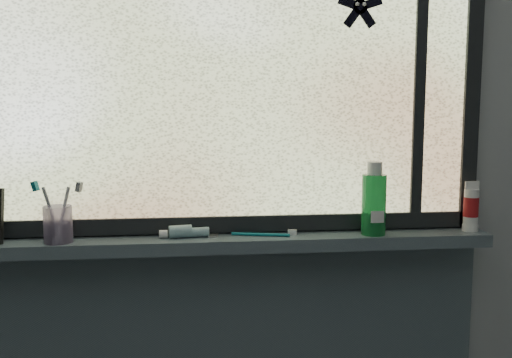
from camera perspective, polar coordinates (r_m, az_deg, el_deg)
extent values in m
cube|color=#9EA3A8|center=(1.80, -2.62, 1.94)|extent=(3.00, 0.01, 2.50)
cube|color=#485760|center=(1.77, -2.41, -6.38)|extent=(1.62, 0.14, 0.04)
cube|color=silver|center=(1.77, -2.62, 10.93)|extent=(1.50, 0.01, 1.00)
cube|color=black|center=(1.80, -2.53, -4.48)|extent=(1.60, 0.03, 0.05)
cube|color=black|center=(1.98, 20.79, 10.09)|extent=(0.05, 0.03, 1.10)
cube|color=black|center=(1.90, 16.02, 10.40)|extent=(0.03, 0.03, 1.00)
cylinder|color=#A18DBA|center=(1.77, -19.19, -4.30)|extent=(0.10, 0.10, 0.11)
cylinder|color=green|center=(1.80, 11.71, -1.91)|extent=(0.09, 0.09, 0.19)
cylinder|color=silver|center=(1.95, 20.72, -2.40)|extent=(0.05, 0.05, 0.11)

